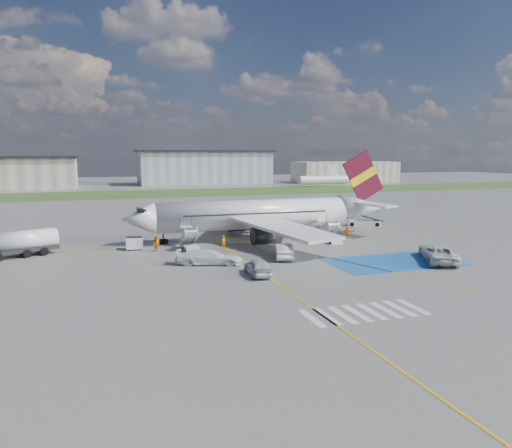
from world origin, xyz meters
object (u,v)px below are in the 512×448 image
(fuel_tanker, at_px, (18,246))
(car_silver_a, at_px, (258,267))
(belt_loader, at_px, (364,223))
(van_white_b, at_px, (209,255))
(car_silver_b, at_px, (283,251))
(airliner, at_px, (264,214))
(van_white_a, at_px, (438,250))
(gpu_cart, at_px, (134,244))

(fuel_tanker, height_order, car_silver_a, fuel_tanker)
(belt_loader, relative_size, van_white_b, 1.11)
(car_silver_a, relative_size, car_silver_b, 0.90)
(airliner, distance_m, van_white_a, 23.31)
(van_white_a, bearing_deg, belt_loader, -76.09)
(airliner, xyz_separation_m, car_silver_a, (-7.14, -18.92, -2.59))
(airliner, height_order, car_silver_b, airliner)
(van_white_b, bearing_deg, gpu_cart, 51.33)
(airliner, height_order, gpu_cart, airliner)
(belt_loader, bearing_deg, van_white_b, -124.96)
(van_white_a, bearing_deg, airliner, -28.00)
(belt_loader, distance_m, car_silver_b, 28.53)
(fuel_tanker, relative_size, van_white_a, 1.35)
(car_silver_a, relative_size, van_white_a, 0.73)
(airliner, xyz_separation_m, car_silver_b, (-2.08, -12.52, -2.53))
(airliner, relative_size, car_silver_a, 7.79)
(van_white_b, bearing_deg, belt_loader, -38.23)
(fuel_tanker, distance_m, van_white_b, 22.02)
(fuel_tanker, relative_size, gpu_cart, 4.27)
(belt_loader, xyz_separation_m, van_white_b, (-29.76, -19.41, 0.60))
(airliner, bearing_deg, fuel_tanker, -174.94)
(car_silver_b, distance_m, van_white_a, 16.72)
(gpu_cart, height_order, van_white_a, van_white_a)
(gpu_cart, bearing_deg, car_silver_a, -53.60)
(fuel_tanker, distance_m, belt_loader, 50.06)
(car_silver_b, xyz_separation_m, van_white_b, (-8.45, -0.43, 0.16))
(car_silver_a, bearing_deg, van_white_a, -176.68)
(fuel_tanker, xyz_separation_m, van_white_b, (19.46, -10.30, -0.21))
(belt_loader, relative_size, car_silver_a, 1.23)
(gpu_cart, xyz_separation_m, car_silver_b, (15.19, -10.08, 0.13))
(airliner, bearing_deg, car_silver_a, -110.67)
(airliner, relative_size, van_white_a, 5.69)
(gpu_cart, xyz_separation_m, van_white_b, (6.74, -10.52, 0.29))
(fuel_tanker, distance_m, car_silver_b, 29.60)
(car_silver_a, xyz_separation_m, van_white_b, (-3.39, 5.97, 0.22))
(van_white_a, bearing_deg, gpu_cart, -1.47)
(car_silver_b, relative_size, van_white_b, 1.00)
(belt_loader, bearing_deg, van_white_a, -81.12)
(car_silver_a, height_order, van_white_a, van_white_a)
(belt_loader, height_order, van_white_a, van_white_a)
(airliner, xyz_separation_m, fuel_tanker, (-29.99, -2.66, -2.16))
(gpu_cart, bearing_deg, fuel_tanker, -174.21)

